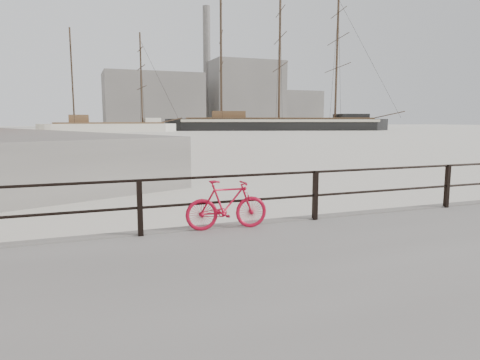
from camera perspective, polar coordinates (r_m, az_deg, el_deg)
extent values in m
plane|color=white|center=(9.11, 9.39, -7.16)|extent=(400.00, 400.00, 0.00)
cube|color=gray|center=(6.12, 29.12, -13.98)|extent=(36.00, 8.00, 0.35)
imported|color=#B10B27|center=(7.91, -1.78, -3.31)|extent=(1.55, 0.37, 0.93)
cube|color=gray|center=(149.75, -11.51, 10.33)|extent=(32.00, 18.00, 18.00)
cube|color=gray|center=(164.05, 0.56, 11.32)|extent=(26.00, 20.00, 24.00)
cube|color=gray|center=(177.92, 6.97, 9.38)|extent=(20.00, 16.00, 14.00)
cylinder|color=gray|center=(165.47, -4.43, 14.74)|extent=(2.80, 2.80, 44.00)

